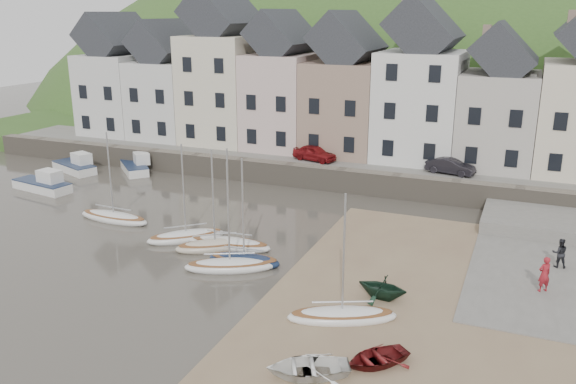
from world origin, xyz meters
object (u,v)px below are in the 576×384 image
at_px(rowboat_white, 308,367).
at_px(rowboat_green, 382,286).
at_px(sailboat_0, 114,217).
at_px(car_left, 314,153).
at_px(rowboat_red, 377,357).
at_px(car_right, 450,166).
at_px(person_dark, 560,253).
at_px(person_red, 544,274).

xyz_separation_m(rowboat_white, rowboat_green, (1.11, 7.39, 0.31)).
bearing_deg(sailboat_0, car_left, 59.44).
xyz_separation_m(sailboat_0, rowboat_red, (20.73, -9.95, 0.08)).
xyz_separation_m(rowboat_red, car_right, (-0.67, 25.06, 1.87)).
height_order(rowboat_white, car_left, car_left).
relative_size(rowboat_green, car_right, 0.66).
bearing_deg(person_dark, sailboat_0, -4.60).
relative_size(car_left, car_right, 1.02).
height_order(rowboat_white, person_red, person_red).
height_order(person_dark, car_right, car_right).
relative_size(rowboat_white, car_left, 0.85).
xyz_separation_m(car_left, car_right, (11.14, 0.00, -0.04)).
bearing_deg(car_right, person_red, -145.25).
bearing_deg(person_dark, rowboat_green, 31.25).
relative_size(person_red, car_left, 0.49).
height_order(person_red, car_left, car_left).
bearing_deg(car_left, sailboat_0, 163.99).
relative_size(rowboat_green, car_left, 0.64).
height_order(rowboat_green, car_left, car_left).
bearing_deg(rowboat_white, sailboat_0, -148.88).
bearing_deg(sailboat_0, rowboat_green, -12.43).
bearing_deg(person_dark, rowboat_white, 47.20).
xyz_separation_m(sailboat_0, person_red, (26.85, -0.57, 0.79)).
distance_m(rowboat_red, car_left, 27.77).
relative_size(sailboat_0, rowboat_green, 2.59).
distance_m(sailboat_0, car_right, 25.19).
distance_m(rowboat_white, rowboat_red, 2.87).
distance_m(sailboat_0, rowboat_green, 20.04).
distance_m(sailboat_0, rowboat_red, 22.99).
relative_size(rowboat_white, rowboat_green, 1.33).
distance_m(person_red, car_left, 23.85).
height_order(rowboat_green, person_red, person_red).
distance_m(rowboat_white, person_dark, 17.30).
distance_m(rowboat_white, rowboat_green, 7.48).
height_order(rowboat_red, car_left, car_left).
distance_m(sailboat_0, person_dark, 27.81).
bearing_deg(car_right, sailboat_0, 138.31).
bearing_deg(rowboat_green, sailboat_0, -96.43).
xyz_separation_m(rowboat_white, car_right, (1.61, 26.81, 1.82)).
distance_m(person_red, person_dark, 3.60).
height_order(sailboat_0, person_dark, sailboat_0).
relative_size(person_red, person_dark, 1.11).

